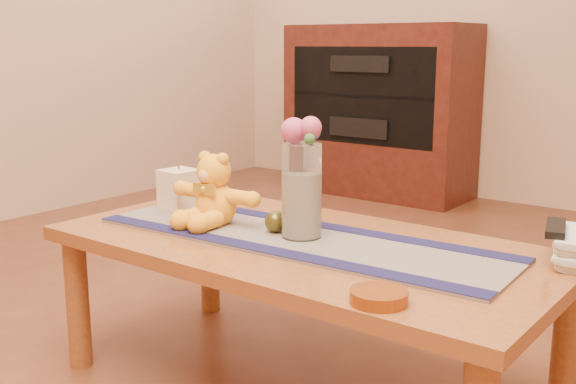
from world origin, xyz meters
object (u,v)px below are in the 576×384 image
Objects in this scene: glass_vase at (302,191)px; tv_remote at (556,228)px; teddy_bear at (215,190)px; bronze_ball at (275,222)px; book_bottom at (553,256)px; amber_dish at (379,297)px; pillar_candle at (180,189)px.

glass_vase is 1.62× the size of tv_remote.
teddy_bear is 4.83× the size of bronze_ball.
amber_dish is at bearing -128.94° from book_bottom.
book_bottom is (1.13, 0.21, -0.06)m from pillar_candle.
glass_vase is 0.52m from amber_dish.
pillar_candle is at bearing 174.61° from tv_remote.
pillar_candle is 0.98m from amber_dish.
pillar_candle is at bearing 172.11° from book_bottom.
tv_remote is (0.61, 0.23, -0.05)m from glass_vase.
pillar_candle is 2.05× the size of bronze_ball.
tv_remote is at bearing 12.92° from teddy_bear.
bronze_ball is (0.43, -0.04, -0.03)m from pillar_candle.
teddy_bear reaches higher than bronze_ball.
bronze_ball is (0.21, 0.03, -0.07)m from teddy_bear.
teddy_bear is 0.22m from bronze_ball.
book_bottom is at bearing 21.29° from glass_vase.
tv_remote is 1.29× the size of amber_dish.
bronze_ball is 0.28× the size of book_bottom.
pillar_candle is 0.52m from glass_vase.
teddy_bear is at bearing -179.14° from tv_remote.
glass_vase is (0.52, -0.03, 0.07)m from pillar_candle.
glass_vase is at bearing 3.24° from teddy_bear.
amber_dish is at bearing -126.55° from tv_remote.
book_bottom is (0.61, 0.24, -0.13)m from glass_vase.
glass_vase is at bearing -174.80° from tv_remote.
tv_remote reaches higher than bronze_ball.
teddy_bear is 0.94m from tv_remote.
bronze_ball is at bearing -174.94° from glass_vase.
teddy_bear is 2.41× the size of amber_dish.
tv_remote is at bearing -93.00° from book_bottom.
tv_remote is (0.00, -0.01, 0.07)m from book_bottom.
book_bottom is at bearing 19.42° from bronze_ball.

